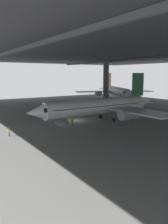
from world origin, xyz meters
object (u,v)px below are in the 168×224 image
at_px(airplane_distant, 117,91).
at_px(baggage_tug, 121,112).
at_px(crew_worker_near_nose, 9,131).
at_px(airplane_main, 100,106).
at_px(boarding_stairs, 62,122).
at_px(crew_worker_by_stairs, 72,119).

relative_size(airplane_distant, baggage_tug, 13.45).
bearing_deg(crew_worker_near_nose, baggage_tug, 102.39).
xyz_separation_m(airplane_distant, baggage_tug, (28.25, -23.08, -2.82)).
height_order(crew_worker_near_nose, airplane_distant, airplane_distant).
bearing_deg(baggage_tug, airplane_main, -65.17).
relative_size(crew_worker_near_nose, baggage_tug, 0.65).
distance_m(boarding_stairs, baggage_tug, 20.09).
relative_size(airplane_main, crew_worker_by_stairs, 19.87).
distance_m(airplane_main, airplane_distant, 47.02).
relative_size(crew_worker_near_nose, crew_worker_by_stairs, 0.95).
xyz_separation_m(airplane_main, crew_worker_by_stairs, (-0.80, -6.65, -2.33)).
bearing_deg(boarding_stairs, crew_worker_by_stairs, 98.54).
distance_m(airplane_main, crew_worker_by_stairs, 7.09).
bearing_deg(crew_worker_by_stairs, boarding_stairs, -81.46).
distance_m(crew_worker_near_nose, airplane_distant, 64.22).
height_order(airplane_main, baggage_tug, airplane_main).
height_order(boarding_stairs, airplane_distant, airplane_distant).
bearing_deg(boarding_stairs, airplane_main, 87.47).
bearing_deg(crew_worker_by_stairs, crew_worker_near_nose, -78.65).
distance_m(airplane_main, crew_worker_near_nose, 20.58).
bearing_deg(airplane_main, crew_worker_near_nose, -84.52).
height_order(airplane_main, boarding_stairs, airplane_main).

